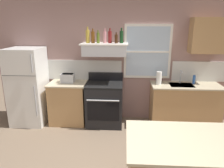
{
  "coord_description": "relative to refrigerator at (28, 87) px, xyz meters",
  "views": [
    {
      "loc": [
        0.17,
        -2.38,
        2.14
      ],
      "look_at": [
        -0.05,
        1.2,
        1.1
      ],
      "focal_mm": 33.84,
      "sensor_mm": 36.0,
      "label": 1
    }
  ],
  "objects": [
    {
      "name": "dish_soap_bottle",
      "position": [
        3.53,
        0.16,
        0.18
      ],
      "size": [
        0.06,
        0.06,
        0.18
      ],
      "primitive_type": "cylinder",
      "color": "blue",
      "rests_on": "counter_right_with_sink"
    },
    {
      "name": "upper_cabinet_right",
      "position": [
        3.7,
        0.2,
        1.08
      ],
      "size": [
        0.64,
        0.32,
        0.7
      ],
      "color": "tan"
    },
    {
      "name": "toaster",
      "position": [
        0.85,
        0.09,
        0.18
      ],
      "size": [
        0.3,
        0.2,
        0.19
      ],
      "color": "silver",
      "rests_on": "counter_left_of_stove"
    },
    {
      "name": "bottle_dark_green_wine",
      "position": [
        1.99,
        0.15,
        1.05
      ],
      "size": [
        0.07,
        0.07,
        0.3
      ],
      "color": "#143819",
      "rests_on": "range_hood_shelf"
    },
    {
      "name": "bottle_olive_oil_square",
      "position": [
        1.52,
        0.09,
        1.03
      ],
      "size": [
        0.06,
        0.06,
        0.26
      ],
      "color": "#4C601E",
      "rests_on": "range_hood_shelf"
    },
    {
      "name": "counter_right_with_sink",
      "position": [
        3.35,
        0.06,
        -0.37
      ],
      "size": [
        1.43,
        0.63,
        0.91
      ],
      "color": "tan",
      "rests_on": "ground_plane"
    },
    {
      "name": "bottle_red_label_wine",
      "position": [
        1.76,
        0.13,
        1.05
      ],
      "size": [
        0.07,
        0.07,
        0.3
      ],
      "color": "maroon",
      "rests_on": "range_hood_shelf"
    },
    {
      "name": "back_wall",
      "position": [
        1.93,
        0.39,
        0.53
      ],
      "size": [
        5.4,
        0.11,
        2.7
      ],
      "color": "gray",
      "rests_on": "ground_plane"
    },
    {
      "name": "refrigerator",
      "position": [
        0.0,
        0.0,
        0.0
      ],
      "size": [
        0.7,
        0.72,
        1.65
      ],
      "color": "white",
      "rests_on": "ground_plane"
    },
    {
      "name": "bottle_brown_stout",
      "position": [
        1.89,
        0.1,
        1.01
      ],
      "size": [
        0.06,
        0.06,
        0.22
      ],
      "color": "#381E0F",
      "rests_on": "range_hood_shelf"
    },
    {
      "name": "sink_faucet",
      "position": [
        3.25,
        0.16,
        0.26
      ],
      "size": [
        0.03,
        0.17,
        0.28
      ],
      "color": "silver",
      "rests_on": "counter_right_with_sink"
    },
    {
      "name": "range_hood_shelf",
      "position": [
        1.65,
        0.12,
        0.8
      ],
      "size": [
        0.96,
        0.52,
        0.24
      ],
      "color": "silver"
    },
    {
      "name": "counter_left_of_stove",
      "position": [
        0.85,
        0.06,
        -0.37
      ],
      "size": [
        0.79,
        0.63,
        0.91
      ],
      "color": "tan",
      "rests_on": "ground_plane"
    },
    {
      "name": "bottle_rose_pink",
      "position": [
        1.66,
        0.12,
        1.04
      ],
      "size": [
        0.07,
        0.07,
        0.29
      ],
      "color": "#C67F84",
      "rests_on": "range_hood_shelf"
    },
    {
      "name": "stove_range",
      "position": [
        1.65,
        0.02,
        -0.36
      ],
      "size": [
        0.76,
        0.69,
        1.09
      ],
      "color": "black",
      "rests_on": "ground_plane"
    },
    {
      "name": "bottle_champagne_gold_foil",
      "position": [
        1.31,
        0.13,
        1.06
      ],
      "size": [
        0.08,
        0.08,
        0.33
      ],
      "color": "#B29333",
      "rests_on": "range_hood_shelf"
    },
    {
      "name": "paper_towel_roll",
      "position": [
        2.78,
        0.06,
        0.22
      ],
      "size": [
        0.11,
        0.11,
        0.27
      ],
      "primitive_type": "cylinder",
      "color": "white",
      "rests_on": "counter_right_with_sink"
    },
    {
      "name": "bottle_amber_wine",
      "position": [
        1.41,
        0.12,
        1.04
      ],
      "size": [
        0.07,
        0.07,
        0.29
      ],
      "color": "brown",
      "rests_on": "range_hood_shelf"
    }
  ]
}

